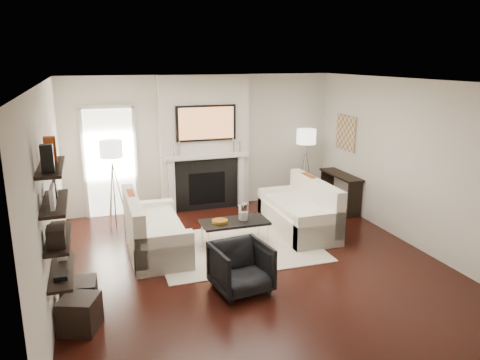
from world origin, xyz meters
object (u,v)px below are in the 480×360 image
object	(u,v)px
lamp_left_shade	(111,149)
loveseat_right_base	(298,220)
ottoman_near	(80,296)
armchair	(241,265)
lamp_right_shade	(306,136)
loveseat_left_base	(156,239)
coffee_table	(235,222)

from	to	relation	value
lamp_left_shade	loveseat_right_base	bearing A→B (deg)	-22.59
lamp_left_shade	ottoman_near	size ratio (longest dim) A/B	1.00
armchair	lamp_right_shade	xyz separation A→B (m)	(2.49, 3.23, 1.09)
lamp_right_shade	ottoman_near	bearing A→B (deg)	-145.45
loveseat_left_base	lamp_left_shade	xyz separation A→B (m)	(-0.54, 1.41, 1.24)
lamp_left_shade	ottoman_near	bearing A→B (deg)	-101.87
lamp_left_shade	loveseat_left_base	bearing A→B (deg)	-69.11
loveseat_right_base	coffee_table	distance (m)	1.31
loveseat_left_base	loveseat_right_base	size ratio (longest dim) A/B	1.00
coffee_table	ottoman_near	xyz separation A→B (m)	(-2.43, -1.41, -0.20)
loveseat_left_base	armchair	bearing A→B (deg)	-62.17
lamp_right_shade	loveseat_left_base	bearing A→B (deg)	-154.96
armchair	lamp_left_shade	size ratio (longest dim) A/B	1.80
loveseat_right_base	ottoman_near	world-z (taller)	loveseat_right_base
loveseat_right_base	lamp_right_shade	world-z (taller)	lamp_right_shade
armchair	lamp_right_shade	bearing A→B (deg)	44.14
loveseat_right_base	armchair	world-z (taller)	armchair
lamp_right_shade	armchair	bearing A→B (deg)	-127.66
loveseat_right_base	lamp_right_shade	bearing A→B (deg)	60.11
lamp_right_shade	ottoman_near	xyz separation A→B (m)	(-4.52, -3.11, -1.25)
loveseat_left_base	loveseat_right_base	bearing A→B (deg)	2.94
loveseat_left_base	armchair	xyz separation A→B (m)	(0.87, -1.65, 0.15)
coffee_table	lamp_left_shade	distance (m)	2.59
loveseat_left_base	coffee_table	xyz separation A→B (m)	(1.27, -0.13, 0.19)
coffee_table	ottoman_near	bearing A→B (deg)	-149.82
ottoman_near	loveseat_left_base	bearing A→B (deg)	53.10
lamp_right_shade	ottoman_near	world-z (taller)	lamp_right_shade
coffee_table	loveseat_right_base	bearing A→B (deg)	11.65
armchair	lamp_right_shade	distance (m)	4.22
loveseat_left_base	loveseat_right_base	xyz separation A→B (m)	(2.53, 0.13, 0.00)
armchair	ottoman_near	world-z (taller)	armchair
ottoman_near	lamp_right_shade	bearing A→B (deg)	34.55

